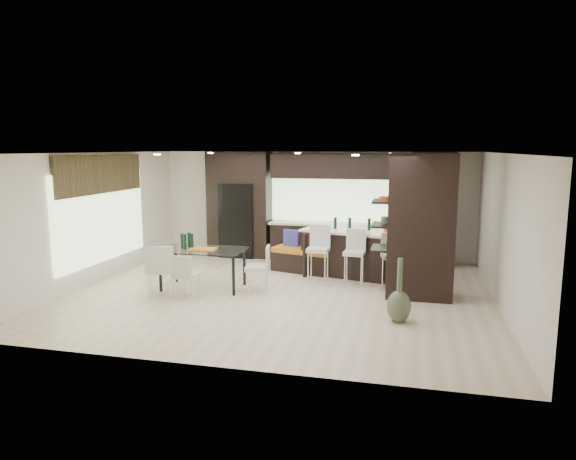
% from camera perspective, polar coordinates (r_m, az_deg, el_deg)
% --- Properties ---
extents(ground, '(8.00, 8.00, 0.00)m').
position_cam_1_polar(ground, '(10.07, -0.80, -7.01)').
color(ground, beige).
rests_on(ground, ground).
extents(back_wall, '(8.00, 0.02, 2.70)m').
position_cam_1_polar(back_wall, '(13.17, 2.94, 2.81)').
color(back_wall, white).
rests_on(back_wall, ground).
extents(left_wall, '(0.02, 7.00, 2.70)m').
position_cam_1_polar(left_wall, '(11.43, -20.65, 1.27)').
color(left_wall, white).
rests_on(left_wall, ground).
extents(right_wall, '(0.02, 7.00, 2.70)m').
position_cam_1_polar(right_wall, '(9.62, 22.95, -0.26)').
color(right_wall, white).
rests_on(right_wall, ground).
extents(ceiling, '(8.00, 7.00, 0.02)m').
position_cam_1_polar(ceiling, '(9.67, -0.84, 8.55)').
color(ceiling, white).
rests_on(ceiling, ground).
extents(window_left, '(0.04, 3.20, 1.90)m').
position_cam_1_polar(window_left, '(11.57, -19.94, 1.40)').
color(window_left, '#B2D199').
rests_on(window_left, left_wall).
extents(window_back, '(3.40, 0.04, 1.20)m').
position_cam_1_polar(window_back, '(13.01, 5.52, 3.59)').
color(window_back, '#B2D199').
rests_on(window_back, back_wall).
extents(stone_accent, '(0.08, 3.00, 0.80)m').
position_cam_1_polar(stone_accent, '(11.48, -20.05, 5.85)').
color(stone_accent, brown).
rests_on(stone_accent, left_wall).
extents(ceiling_spots, '(4.00, 3.00, 0.02)m').
position_cam_1_polar(ceiling_spots, '(9.91, -0.48, 8.45)').
color(ceiling_spots, white).
rests_on(ceiling_spots, ceiling).
extents(back_cabinetry, '(6.80, 0.68, 2.70)m').
position_cam_1_polar(back_cabinetry, '(12.76, 4.88, 2.59)').
color(back_cabinetry, black).
rests_on(back_cabinetry, ground).
extents(refrigerator, '(0.90, 0.68, 1.90)m').
position_cam_1_polar(refrigerator, '(13.33, -5.43, 1.13)').
color(refrigerator, black).
rests_on(refrigerator, ground).
extents(partition_column, '(1.20, 0.80, 2.70)m').
position_cam_1_polar(partition_column, '(9.88, 14.55, 0.41)').
color(partition_column, black).
rests_on(partition_column, ground).
extents(kitchen_island, '(2.62, 1.62, 1.01)m').
position_cam_1_polar(kitchen_island, '(11.41, 7.81, -2.54)').
color(kitchen_island, black).
rests_on(kitchen_island, ground).
extents(stool_left, '(0.44, 0.44, 0.98)m').
position_cam_1_polar(stool_left, '(10.69, 3.36, -3.35)').
color(stool_left, beige).
rests_on(stool_left, ground).
extents(stool_mid, '(0.44, 0.44, 0.93)m').
position_cam_1_polar(stool_mid, '(10.61, 7.36, -3.66)').
color(stool_mid, beige).
rests_on(stool_mid, ground).
extents(stool_right, '(0.46, 0.46, 0.88)m').
position_cam_1_polar(stool_right, '(10.58, 11.40, -3.94)').
color(stool_right, beige).
rests_on(stool_right, ground).
extents(bench, '(1.51, 0.89, 0.55)m').
position_cam_1_polar(bench, '(11.68, 1.73, -3.35)').
color(bench, black).
rests_on(bench, ground).
extents(floor_vase, '(0.46, 0.46, 1.06)m').
position_cam_1_polar(floor_vase, '(8.49, 12.27, -6.58)').
color(floor_vase, '#425039').
rests_on(floor_vase, ground).
extents(dining_table, '(1.69, 1.01, 0.79)m').
position_cam_1_polar(dining_table, '(10.44, -9.40, -4.29)').
color(dining_table, white).
rests_on(dining_table, ground).
extents(chair_near, '(0.46, 0.46, 0.79)m').
position_cam_1_polar(chair_near, '(9.77, -11.12, -5.29)').
color(chair_near, beige).
rests_on(chair_near, ground).
extents(chair_far, '(0.67, 0.67, 0.95)m').
position_cam_1_polar(chair_far, '(9.93, -13.96, -4.67)').
color(chair_far, beige).
rests_on(chair_far, ground).
extents(chair_end, '(0.54, 0.54, 0.84)m').
position_cam_1_polar(chair_end, '(10.06, -3.42, -4.56)').
color(chair_end, beige).
rests_on(chair_end, ground).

